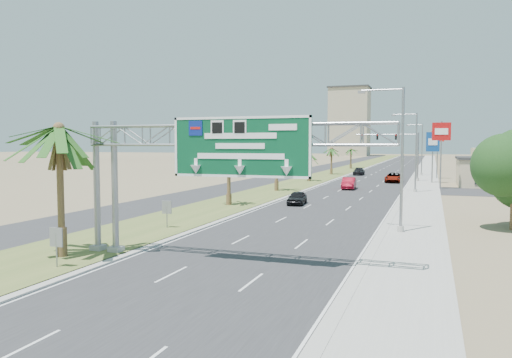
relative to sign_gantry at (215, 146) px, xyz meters
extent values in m
plane|color=#8C7A59|center=(1.06, -9.93, -6.06)|extent=(600.00, 600.00, 0.00)
cube|color=#28282B|center=(1.06, 100.07, -6.05)|extent=(12.00, 300.00, 0.02)
cube|color=#9E9B93|center=(9.56, 100.07, -6.01)|extent=(4.00, 300.00, 0.10)
cube|color=#4D602A|center=(-8.94, 100.07, -6.00)|extent=(7.00, 300.00, 0.12)
cube|color=#28282B|center=(-15.94, 100.07, -6.05)|extent=(8.00, 300.00, 0.02)
cylinder|color=gray|center=(-6.14, 0.07, -2.36)|extent=(0.36, 0.36, 7.40)
cylinder|color=gray|center=(-7.34, 0.07, -2.36)|extent=(0.36, 0.36, 7.40)
cube|color=#9E9B93|center=(-6.14, 0.07, -5.86)|extent=(0.70, 0.70, 0.40)
cube|color=#9E9B93|center=(-7.34, 0.07, -5.86)|extent=(0.70, 0.70, 0.40)
cube|color=#074627|center=(1.56, -0.41, -0.06)|extent=(7.20, 0.12, 3.00)
cube|color=navy|center=(-0.84, -0.49, 0.89)|extent=(0.75, 0.03, 0.75)
cone|color=white|center=(1.56, -0.49, -1.21)|extent=(0.56, 0.56, 0.45)
cylinder|color=brown|center=(-8.14, -1.93, -2.56)|extent=(0.36, 0.36, 7.00)
cylinder|color=brown|center=(-8.14, -1.93, -5.22)|extent=(0.54, 0.54, 1.68)
cylinder|color=brown|center=(-8.44, 22.07, -3.56)|extent=(0.36, 0.36, 5.00)
cylinder|color=brown|center=(-8.44, 22.07, -5.46)|extent=(0.54, 0.54, 1.20)
cylinder|color=brown|center=(-8.44, 38.07, -3.16)|extent=(0.36, 0.36, 5.80)
cylinder|color=brown|center=(-8.44, 38.07, -5.36)|extent=(0.54, 0.54, 1.39)
cylinder|color=brown|center=(-8.44, 56.07, -3.81)|extent=(0.36, 0.36, 4.50)
cylinder|color=brown|center=(-8.44, 56.07, -5.52)|extent=(0.54, 0.54, 1.08)
cylinder|color=brown|center=(-8.44, 75.07, -3.46)|extent=(0.36, 0.36, 5.20)
cylinder|color=brown|center=(-8.44, 75.07, -5.43)|extent=(0.54, 0.54, 1.25)
cylinder|color=brown|center=(-8.44, 100.07, -3.66)|extent=(0.36, 0.36, 4.80)
cylinder|color=brown|center=(-8.44, 100.07, -5.48)|extent=(0.54, 0.54, 1.15)
cylinder|color=gray|center=(8.56, 12.07, -1.06)|extent=(0.20, 0.20, 10.00)
cylinder|color=gray|center=(7.16, 12.07, 3.79)|extent=(2.80, 0.12, 0.12)
cube|color=slate|center=(5.76, 12.07, 3.69)|extent=(0.50, 0.22, 0.18)
cylinder|color=#9E9B93|center=(8.56, 12.07, -5.81)|extent=(0.44, 0.44, 0.50)
cylinder|color=gray|center=(8.56, 42.07, -1.06)|extent=(0.20, 0.20, 10.00)
cylinder|color=gray|center=(7.16, 42.07, 3.79)|extent=(2.80, 0.12, 0.12)
cube|color=slate|center=(5.76, 42.07, 3.69)|extent=(0.50, 0.22, 0.18)
cylinder|color=#9E9B93|center=(8.56, 42.07, -5.81)|extent=(0.44, 0.44, 0.50)
cylinder|color=gray|center=(8.56, 78.07, -1.06)|extent=(0.20, 0.20, 10.00)
cylinder|color=gray|center=(7.16, 78.07, 3.79)|extent=(2.80, 0.12, 0.12)
cube|color=slate|center=(5.76, 78.07, 3.69)|extent=(0.50, 0.22, 0.18)
cylinder|color=#9E9B93|center=(8.56, 78.07, -5.81)|extent=(0.44, 0.44, 0.50)
cylinder|color=gray|center=(8.26, 62.07, -2.06)|extent=(0.28, 0.28, 8.00)
cylinder|color=gray|center=(3.26, 62.07, 1.64)|extent=(10.00, 0.18, 0.18)
cube|color=black|center=(4.76, 61.87, 1.24)|extent=(0.32, 0.18, 0.95)
cube|color=black|center=(1.76, 61.87, 1.24)|extent=(0.32, 0.18, 0.95)
cube|color=black|center=(-0.74, 61.87, 1.24)|extent=(0.32, 0.18, 0.95)
sphere|color=red|center=(4.76, 61.75, 1.54)|extent=(0.22, 0.22, 0.22)
imported|color=black|center=(8.26, 62.07, 0.94)|extent=(0.16, 0.16, 0.60)
cylinder|color=#9E9B93|center=(8.26, 62.07, -5.76)|extent=(0.56, 0.56, 0.60)
cylinder|color=gray|center=(-6.74, -3.93, -5.16)|extent=(0.08, 0.08, 1.80)
cube|color=slate|center=(-6.74, -3.93, -4.46)|extent=(0.75, 0.06, 0.95)
cylinder|color=gray|center=(-7.44, 8.07, -5.16)|extent=(0.08, 0.08, 1.80)
cube|color=slate|center=(-7.44, 8.07, -4.46)|extent=(0.75, 0.06, 0.95)
cube|color=tan|center=(-30.94, 240.07, 11.44)|extent=(20.00, 16.00, 35.00)
cube|color=tan|center=(-43.94, 150.07, -3.06)|extent=(24.00, 14.00, 6.00)
cube|color=tan|center=(31.06, 130.07, -3.56)|extent=(20.00, 12.00, 5.00)
imported|color=black|center=(-2.33, 25.38, -5.38)|extent=(1.90, 4.10, 1.36)
imported|color=maroon|center=(-0.13, 44.50, -5.26)|extent=(2.04, 4.94, 1.59)
imported|color=gray|center=(4.78, 58.58, -5.29)|extent=(2.58, 5.54, 1.54)
imported|color=black|center=(-3.12, 75.93, -5.34)|extent=(2.17, 4.98, 1.43)
cylinder|color=gray|center=(11.58, 48.54, -1.44)|extent=(0.20, 0.20, 9.23)
cube|color=#B10E0F|center=(11.58, 48.54, 1.77)|extent=(2.42, 0.48, 2.40)
cube|color=white|center=(11.58, 48.36, 1.77)|extent=(1.68, 0.17, 0.84)
cylinder|color=gray|center=(10.51, 59.00, -1.97)|extent=(0.20, 0.20, 8.17)
cube|color=navy|center=(10.51, 59.00, 0.41)|extent=(2.01, 0.78, 3.00)
cube|color=white|center=(10.51, 58.82, 0.41)|extent=(1.37, 0.38, 1.05)
cylinder|color=gray|center=(11.30, 70.06, -1.77)|extent=(0.20, 0.20, 8.56)
cube|color=red|center=(11.30, 70.06, 1.41)|extent=(2.16, 1.07, 1.80)
cube|color=white|center=(11.30, 69.88, 1.41)|extent=(1.45, 0.59, 0.63)
camera|label=1|loc=(10.53, -23.37, 0.09)|focal=35.00mm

